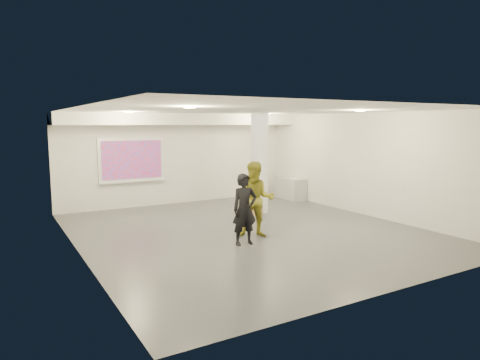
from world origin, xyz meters
TOP-DOWN VIEW (x-y plane):
  - floor at (0.00, 0.00)m, footprint 8.00×9.00m
  - ceiling at (0.00, 0.00)m, footprint 8.00×9.00m
  - wall_back at (0.00, 4.50)m, footprint 8.00×0.01m
  - wall_front at (0.00, -4.50)m, footprint 8.00×0.01m
  - wall_left at (-4.00, 0.00)m, footprint 0.01×9.00m
  - wall_right at (4.00, 0.00)m, footprint 0.01×9.00m
  - soffit_band at (0.00, 3.95)m, footprint 8.00×1.10m
  - downlight_nw at (-2.20, 2.50)m, footprint 0.22×0.22m
  - downlight_ne at (2.20, 2.50)m, footprint 0.22×0.22m
  - downlight_sw at (-2.20, -1.50)m, footprint 0.22×0.22m
  - downlight_se at (2.20, -1.50)m, footprint 0.22×0.22m
  - column at (1.50, 1.80)m, footprint 0.52×0.52m
  - projection_screen at (-1.60, 4.45)m, footprint 2.10×0.13m
  - credenza at (3.72, 3.21)m, footprint 0.60×1.32m
  - papers_stack at (3.77, 3.03)m, footprint 0.32×0.37m
  - cardboard_back at (1.08, 1.54)m, footprint 0.47×0.28m
  - cardboard_front at (1.16, 1.51)m, footprint 0.52×0.26m
  - woman at (-0.68, -0.96)m, footprint 0.62×0.44m
  - man at (-0.11, -0.54)m, footprint 1.10×1.03m

SIDE VIEW (x-z plane):
  - floor at x=0.00m, z-range -0.01..0.01m
  - cardboard_back at x=1.08m, z-range 0.00..0.52m
  - cardboard_front at x=1.16m, z-range 0.00..0.54m
  - credenza at x=3.72m, z-range 0.00..0.75m
  - papers_stack at x=3.77m, z-range 0.75..0.77m
  - woman at x=-0.68m, z-range 0.00..1.59m
  - man at x=-0.11m, z-range 0.00..1.80m
  - wall_back at x=0.00m, z-range 0.00..3.00m
  - wall_front at x=0.00m, z-range 0.00..3.00m
  - wall_left at x=-4.00m, z-range 0.00..3.00m
  - wall_right at x=4.00m, z-range 0.00..3.00m
  - column at x=1.50m, z-range 0.00..3.00m
  - projection_screen at x=-1.60m, z-range 0.82..2.24m
  - soffit_band at x=0.00m, z-range 2.64..3.00m
  - downlight_nw at x=-2.20m, z-range 2.97..2.99m
  - downlight_ne at x=2.20m, z-range 2.97..2.99m
  - downlight_sw at x=-2.20m, z-range 2.97..2.99m
  - downlight_se at x=2.20m, z-range 2.97..2.99m
  - ceiling at x=0.00m, z-range 3.00..3.00m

